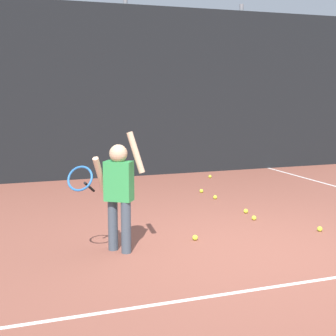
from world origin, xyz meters
The scene contains 13 objects.
ground_plane centered at (0.00, 0.00, 0.00)m, with size 20.00×20.00×0.00m, color brown.
court_line_baseline centered at (0.00, -1.09, 0.00)m, with size 9.00×0.05×0.00m, color white.
back_fence_windscreen centered at (0.00, 5.22, 1.74)m, with size 10.75×0.08×3.48m, color black.
fence_post_2 centered at (0.00, 5.28, 1.82)m, with size 0.09×0.09×3.63m, color slate.
fence_post_3 centered at (2.61, 5.28, 1.82)m, with size 0.09×0.09×3.63m, color slate.
tennis_player centered at (-1.46, 0.40, 0.73)m, with size 0.89×0.52×1.35m.
tennis_ball_0 centered at (0.75, 1.49, 0.03)m, with size 0.07×0.07×0.07m, color #CCE033.
tennis_ball_1 centered at (0.66, 1.10, 0.03)m, with size 0.07×0.07×0.07m, color #CCE033.
tennis_ball_2 centered at (1.51, 4.42, 0.03)m, with size 0.07×0.07×0.07m, color #CCE033.
tennis_ball_3 centered at (1.16, 0.31, 0.03)m, with size 0.07×0.07×0.07m, color #CCE033.
tennis_ball_4 centered at (0.74, 3.09, 0.03)m, with size 0.07×0.07×0.07m, color #CCE033.
tennis_ball_7 centered at (-0.48, 0.50, 0.03)m, with size 0.07×0.07×0.07m, color #CCE033.
tennis_ball_8 centered at (0.74, 2.53, 0.03)m, with size 0.07×0.07×0.07m, color #CCE033.
Camera 1 is at (-2.81, -4.94, 1.79)m, focal length 54.37 mm.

